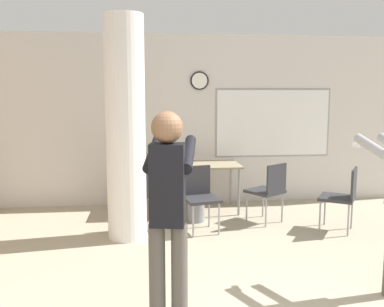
{
  "coord_description": "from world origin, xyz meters",
  "views": [
    {
      "loc": [
        -0.8,
        -2.05,
        1.85
      ],
      "look_at": [
        -0.27,
        2.81,
        1.16
      ],
      "focal_mm": 40.0,
      "sensor_mm": 36.0,
      "label": 1
    }
  ],
  "objects_px": {
    "bottle_on_table": "(182,157)",
    "chair_table_front": "(200,194)",
    "person_playing_front": "(168,205)",
    "chair_table_right": "(269,188)",
    "chair_table_left": "(158,190)",
    "folding_table": "(187,167)",
    "chair_mid_room": "(343,194)"
  },
  "relations": [
    {
      "from": "chair_table_right",
      "to": "person_playing_front",
      "type": "distance_m",
      "value": 3.13
    },
    {
      "from": "folding_table",
      "to": "chair_table_front",
      "type": "distance_m",
      "value": 1.0
    },
    {
      "from": "folding_table",
      "to": "person_playing_front",
      "type": "height_order",
      "value": "person_playing_front"
    },
    {
      "from": "chair_table_front",
      "to": "person_playing_front",
      "type": "relative_size",
      "value": 0.51
    },
    {
      "from": "chair_table_front",
      "to": "folding_table",
      "type": "bearing_deg",
      "value": 94.57
    },
    {
      "from": "chair_table_front",
      "to": "person_playing_front",
      "type": "height_order",
      "value": "person_playing_front"
    },
    {
      "from": "bottle_on_table",
      "to": "chair_table_left",
      "type": "xyz_separation_m",
      "value": [
        -0.4,
        -0.76,
        -0.34
      ]
    },
    {
      "from": "bottle_on_table",
      "to": "folding_table",
      "type": "bearing_deg",
      "value": -38.24
    },
    {
      "from": "folding_table",
      "to": "person_playing_front",
      "type": "bearing_deg",
      "value": -97.84
    },
    {
      "from": "chair_table_front",
      "to": "bottle_on_table",
      "type": "bearing_deg",
      "value": 98.18
    },
    {
      "from": "bottle_on_table",
      "to": "person_playing_front",
      "type": "height_order",
      "value": "person_playing_front"
    },
    {
      "from": "chair_table_left",
      "to": "person_playing_front",
      "type": "height_order",
      "value": "person_playing_front"
    },
    {
      "from": "chair_table_left",
      "to": "person_playing_front",
      "type": "distance_m",
      "value": 2.75
    },
    {
      "from": "folding_table",
      "to": "chair_table_right",
      "type": "distance_m",
      "value": 1.34
    },
    {
      "from": "folding_table",
      "to": "chair_table_right",
      "type": "bearing_deg",
      "value": -34.05
    },
    {
      "from": "chair_table_front",
      "to": "person_playing_front",
      "type": "xyz_separation_m",
      "value": [
        -0.55,
        -2.43,
        0.5
      ]
    },
    {
      "from": "chair_table_right",
      "to": "chair_table_left",
      "type": "xyz_separation_m",
      "value": [
        -1.57,
        0.04,
        0.0
      ]
    },
    {
      "from": "bottle_on_table",
      "to": "person_playing_front",
      "type": "relative_size",
      "value": 0.15
    },
    {
      "from": "chair_table_right",
      "to": "chair_table_front",
      "type": "relative_size",
      "value": 1.0
    },
    {
      "from": "folding_table",
      "to": "chair_table_left",
      "type": "xyz_separation_m",
      "value": [
        -0.47,
        -0.7,
        -0.19
      ]
    },
    {
      "from": "person_playing_front",
      "to": "chair_table_right",
      "type": "bearing_deg",
      "value": 59.5
    },
    {
      "from": "bottle_on_table",
      "to": "chair_table_front",
      "type": "xyz_separation_m",
      "value": [
        0.15,
        -1.04,
        -0.34
      ]
    },
    {
      "from": "chair_table_right",
      "to": "bottle_on_table",
      "type": "bearing_deg",
      "value": 145.68
    },
    {
      "from": "chair_mid_room",
      "to": "person_playing_front",
      "type": "distance_m",
      "value": 3.33
    },
    {
      "from": "chair_table_right",
      "to": "chair_table_front",
      "type": "height_order",
      "value": "same"
    },
    {
      "from": "bottle_on_table",
      "to": "chair_table_right",
      "type": "relative_size",
      "value": 0.3
    },
    {
      "from": "chair_table_left",
      "to": "chair_table_front",
      "type": "xyz_separation_m",
      "value": [
        0.54,
        -0.28,
        0.0
      ]
    },
    {
      "from": "bottle_on_table",
      "to": "chair_table_right",
      "type": "bearing_deg",
      "value": -34.32
    },
    {
      "from": "chair_table_right",
      "to": "person_playing_front",
      "type": "height_order",
      "value": "person_playing_front"
    },
    {
      "from": "chair_table_right",
      "to": "chair_table_left",
      "type": "height_order",
      "value": "same"
    },
    {
      "from": "folding_table",
      "to": "chair_table_left",
      "type": "distance_m",
      "value": 0.87
    },
    {
      "from": "chair_table_left",
      "to": "person_playing_front",
      "type": "xyz_separation_m",
      "value": [
        -0.0,
        -2.71,
        0.5
      ]
    }
  ]
}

